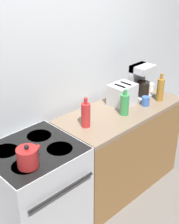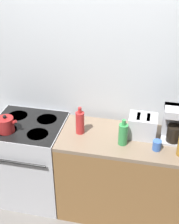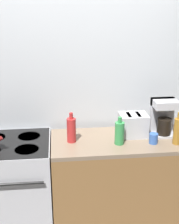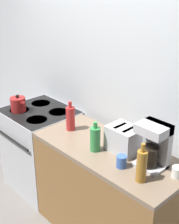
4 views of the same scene
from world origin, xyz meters
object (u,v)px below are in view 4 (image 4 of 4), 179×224
(stove, at_px, (42,148))
(cup_blue, at_px, (121,161))
(toaster, at_px, (124,139))
(bottle_red, at_px, (70,118))
(coffee_maker, at_px, (154,144))
(cup_white, at_px, (177,172))
(bottle_green, at_px, (95,139))
(bottle_amber, at_px, (142,166))
(kettle, at_px, (18,104))

(stove, relative_size, cup_blue, 9.90)
(toaster, relative_size, bottle_red, 0.93)
(coffee_maker, xyz_separation_m, bottle_red, (-0.86, -0.07, -0.06))
(coffee_maker, xyz_separation_m, cup_blue, (-0.14, -0.19, -0.13))
(coffee_maker, distance_m, cup_white, 0.25)
(bottle_green, bearing_deg, stove, 173.15)
(coffee_maker, relative_size, cup_white, 4.24)
(bottle_green, relative_size, cup_blue, 2.72)
(bottle_amber, distance_m, bottle_red, 0.93)
(bottle_amber, bearing_deg, kettle, 179.50)
(bottle_red, xyz_separation_m, cup_blue, (0.72, -0.11, -0.07))
(coffee_maker, distance_m, bottle_red, 0.86)
(kettle, xyz_separation_m, cup_white, (1.76, 0.20, -0.03))
(bottle_amber, relative_size, bottle_green, 1.16)
(bottle_green, bearing_deg, toaster, 45.31)
(cup_white, bearing_deg, kettle, -173.35)
(toaster, xyz_separation_m, bottle_red, (-0.58, -0.07, 0.01))
(stove, xyz_separation_m, toaster, (1.12, 0.05, 0.55))
(kettle, relative_size, toaster, 0.77)
(kettle, bearing_deg, cup_blue, 0.57)
(toaster, distance_m, coffee_maker, 0.29)
(bottle_red, height_order, bottle_green, bottle_red)
(cup_white, bearing_deg, stove, -178.13)
(stove, distance_m, cup_blue, 1.37)
(cup_blue, bearing_deg, toaster, 127.64)
(stove, height_order, toaster, toaster)
(kettle, xyz_separation_m, bottle_amber, (1.61, -0.01, 0.05))
(bottle_amber, relative_size, cup_blue, 3.15)
(kettle, xyz_separation_m, cup_blue, (1.41, 0.01, -0.03))
(coffee_maker, distance_m, bottle_amber, 0.23)
(coffee_maker, height_order, cup_blue, coffee_maker)
(cup_blue, bearing_deg, stove, 173.76)
(stove, bearing_deg, cup_white, 1.87)
(bottle_green, bearing_deg, cup_blue, -4.29)
(stove, distance_m, coffee_maker, 1.54)
(kettle, xyz_separation_m, bottle_green, (1.11, 0.04, 0.03))
(bottle_green, bearing_deg, bottle_amber, -5.74)
(coffee_maker, height_order, cup_white, coffee_maker)
(coffee_maker, relative_size, bottle_green, 1.37)
(bottle_red, bearing_deg, cup_blue, -8.92)
(kettle, distance_m, toaster, 1.28)
(coffee_maker, distance_m, bottle_green, 0.48)
(toaster, distance_m, bottle_red, 0.58)
(kettle, bearing_deg, bottle_red, 10.37)
(toaster, xyz_separation_m, cup_white, (0.49, 0.01, -0.07))
(kettle, height_order, coffee_maker, coffee_maker)
(cup_blue, bearing_deg, bottle_amber, -7.89)
(bottle_amber, distance_m, cup_blue, 0.22)
(bottle_amber, height_order, bottle_green, bottle_amber)
(toaster, distance_m, cup_blue, 0.24)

